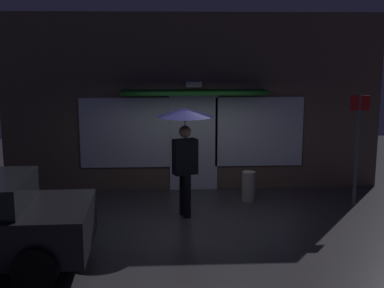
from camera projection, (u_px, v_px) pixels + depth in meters
name	position (u px, v px, depth m)	size (l,w,h in m)	color
ground_plane	(200.00, 220.00, 9.92)	(18.00, 18.00, 0.00)	#38353A
building_facade	(193.00, 103.00, 11.84)	(8.66, 1.00, 4.03)	brown
person_with_umbrella	(185.00, 134.00, 9.88)	(1.09, 1.09, 2.15)	black
street_sign_post	(357.00, 141.00, 10.61)	(0.40, 0.07, 2.41)	#595B60
sidewalk_bollard	(249.00, 186.00, 11.12)	(0.29, 0.29, 0.64)	#B2A899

